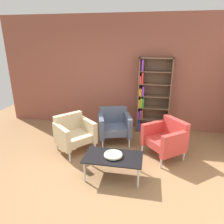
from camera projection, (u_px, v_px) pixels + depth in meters
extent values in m
plane|color=olive|center=(97.00, 179.00, 3.60)|extent=(8.32, 8.32, 0.00)
cube|color=brown|center=(119.00, 74.00, 5.40)|extent=(6.40, 0.12, 2.90)
cube|color=brown|center=(138.00, 95.00, 5.26)|extent=(0.03, 0.30, 1.90)
cube|color=brown|center=(170.00, 97.00, 5.13)|extent=(0.03, 0.30, 1.90)
cube|color=brown|center=(157.00, 58.00, 4.88)|extent=(0.80, 0.30, 0.03)
cube|color=brown|center=(151.00, 130.00, 5.51)|extent=(0.80, 0.30, 0.03)
cube|color=brown|center=(154.00, 95.00, 5.33)|extent=(0.80, 0.02, 1.90)
cube|color=brown|center=(152.00, 119.00, 5.40)|extent=(0.76, 0.28, 0.02)
cube|color=brown|center=(153.00, 107.00, 5.30)|extent=(0.76, 0.28, 0.02)
cube|color=brown|center=(154.00, 96.00, 5.20)|extent=(0.76, 0.28, 0.02)
cube|color=brown|center=(155.00, 84.00, 5.09)|extent=(0.76, 0.28, 0.02)
cube|color=brown|center=(156.00, 71.00, 4.99)|extent=(0.76, 0.28, 0.02)
cube|color=blue|center=(138.00, 125.00, 5.49)|extent=(0.02, 0.20, 0.18)
cube|color=blue|center=(139.00, 124.00, 5.50)|extent=(0.03, 0.25, 0.25)
cube|color=red|center=(141.00, 125.00, 5.48)|extent=(0.03, 0.21, 0.19)
cube|color=purple|center=(139.00, 114.00, 5.41)|extent=(0.03, 0.24, 0.19)
cube|color=purple|center=(141.00, 114.00, 5.39)|extent=(0.04, 0.23, 0.23)
cube|color=orange|center=(142.00, 114.00, 5.36)|extent=(0.02, 0.18, 0.23)
cube|color=yellow|center=(139.00, 103.00, 5.28)|extent=(0.04, 0.18, 0.20)
cube|color=yellow|center=(141.00, 102.00, 5.29)|extent=(0.04, 0.25, 0.24)
cube|color=green|center=(143.00, 102.00, 5.28)|extent=(0.03, 0.25, 0.24)
cube|color=orange|center=(140.00, 92.00, 5.19)|extent=(0.04, 0.22, 0.18)
cube|color=yellow|center=(141.00, 92.00, 5.18)|extent=(0.02, 0.20, 0.17)
cube|color=purple|center=(143.00, 90.00, 5.18)|extent=(0.04, 0.25, 0.24)
cube|color=red|center=(141.00, 79.00, 5.07)|extent=(0.04, 0.18, 0.19)
cube|color=red|center=(143.00, 78.00, 5.07)|extent=(0.04, 0.22, 0.27)
cube|color=black|center=(141.00, 66.00, 4.99)|extent=(0.03, 0.24, 0.22)
cube|color=purple|center=(143.00, 65.00, 4.95)|extent=(0.04, 0.18, 0.27)
cube|color=black|center=(113.00, 157.00, 3.54)|extent=(1.00, 0.56, 0.02)
cylinder|color=silver|center=(85.00, 172.00, 3.47)|extent=(0.03, 0.03, 0.38)
cylinder|color=silver|center=(138.00, 178.00, 3.32)|extent=(0.03, 0.03, 0.38)
cylinder|color=silver|center=(92.00, 157.00, 3.90)|extent=(0.03, 0.03, 0.38)
cylinder|color=silver|center=(140.00, 162.00, 3.74)|extent=(0.03, 0.03, 0.38)
cylinder|color=beige|center=(113.00, 156.00, 3.53)|extent=(0.13, 0.13, 0.02)
cylinder|color=beige|center=(113.00, 155.00, 3.53)|extent=(0.32, 0.32, 0.02)
torus|color=beige|center=(113.00, 154.00, 3.52)|extent=(0.32, 0.32, 0.02)
cube|color=#C6B289|center=(75.00, 137.00, 4.40)|extent=(0.86, 0.86, 0.16)
cube|color=#C6B289|center=(68.00, 122.00, 4.51)|extent=(0.51, 0.56, 0.38)
cube|color=#C6B289|center=(62.00, 137.00, 4.17)|extent=(0.53, 0.48, 0.46)
cube|color=#C6B289|center=(88.00, 129.00, 4.53)|extent=(0.53, 0.48, 0.46)
cylinder|color=silver|center=(70.00, 156.00, 4.06)|extent=(0.04, 0.04, 0.24)
cylinder|color=silver|center=(95.00, 147.00, 4.41)|extent=(0.04, 0.04, 0.24)
cylinder|color=silver|center=(57.00, 145.00, 4.49)|extent=(0.04, 0.04, 0.24)
cylinder|color=silver|center=(81.00, 138.00, 4.84)|extent=(0.04, 0.04, 0.24)
cube|color=#4C566B|center=(114.00, 129.00, 4.81)|extent=(0.78, 0.74, 0.16)
cube|color=#4C566B|center=(113.00, 114.00, 4.97)|extent=(0.65, 0.30, 0.38)
cube|color=#4C566B|center=(101.00, 126.00, 4.72)|extent=(0.28, 0.62, 0.46)
cube|color=#4C566B|center=(128.00, 125.00, 4.78)|extent=(0.28, 0.62, 0.46)
cylinder|color=silver|center=(103.00, 144.00, 4.55)|extent=(0.04, 0.04, 0.24)
cylinder|color=silver|center=(129.00, 142.00, 4.61)|extent=(0.04, 0.04, 0.24)
cylinder|color=silver|center=(101.00, 133.00, 5.09)|extent=(0.04, 0.04, 0.24)
cylinder|color=silver|center=(125.00, 132.00, 5.16)|extent=(0.04, 0.04, 0.24)
cube|color=#B73833|center=(164.00, 143.00, 4.18)|extent=(0.85, 0.86, 0.16)
cube|color=#B73833|center=(175.00, 128.00, 4.21)|extent=(0.49, 0.58, 0.38)
cube|color=#B73833|center=(154.00, 132.00, 4.40)|extent=(0.55, 0.46, 0.46)
cube|color=#B73833|center=(175.00, 144.00, 3.88)|extent=(0.55, 0.46, 0.46)
cylinder|color=silver|center=(142.00, 148.00, 4.37)|extent=(0.04, 0.04, 0.24)
cylinder|color=silver|center=(161.00, 162.00, 3.86)|extent=(0.04, 0.04, 0.24)
cylinder|color=silver|center=(164.00, 142.00, 4.62)|extent=(0.04, 0.04, 0.24)
cylinder|color=silver|center=(184.00, 155.00, 4.12)|extent=(0.04, 0.04, 0.24)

